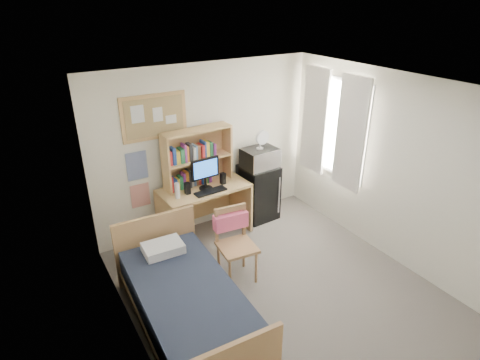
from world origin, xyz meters
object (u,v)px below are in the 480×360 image
speaker_left (187,188)px  bulletin_board (154,117)px  monitor (205,174)px  desk_fan (260,140)px  desk_chair (237,246)px  bed (188,307)px  desk (205,212)px  speaker_right (223,178)px  mini_fridge (258,192)px  microwave (260,158)px

speaker_left → bulletin_board: bearing=118.4°
monitor → desk_fan: (1.02, 0.10, 0.30)m
bulletin_board → desk_chair: bearing=-73.9°
bulletin_board → bed: (-0.48, -1.96, -1.64)m
bulletin_board → desk_chair: (0.44, -1.50, -1.42)m
bulletin_board → desk: bearing=-31.7°
bed → desk_fan: 2.87m
speaker_left → speaker_right: speaker_right is taller
bed → desk_fan: desk_fan is taller
speaker_right → speaker_left: bearing=-180.0°
bed → speaker_left: bearing=66.9°
bulletin_board → speaker_right: bearing=-24.2°
bulletin_board → desk: size_ratio=0.70×
desk_fan → bed: bearing=-143.7°
monitor → speaker_right: 0.33m
bulletin_board → speaker_left: (0.25, -0.42, -0.99)m
bulletin_board → desk_fan: size_ratio=3.36×
speaker_left → speaker_right: (0.60, 0.03, 0.00)m
desk_chair → bed: 1.05m
mini_fridge → bulletin_board: bearing=167.3°
desk_chair → speaker_left: (-0.18, 1.09, 0.42)m
desk_chair → microwave: size_ratio=1.88×
desk_chair → monitor: size_ratio=2.15×
mini_fridge → bed: 2.67m
mini_fridge → monitor: monitor is taller
bulletin_board → speaker_left: 1.11m
microwave → desk_chair: bearing=-136.1°
bulletin_board → speaker_right: 1.36m
speaker_right → monitor: bearing=-180.0°
monitor → speaker_left: 0.33m
desk_chair → speaker_right: speaker_right is taller
speaker_right → bed: bearing=-133.2°
bed → speaker_left: 1.83m
speaker_left → speaker_right: 0.60m
bulletin_board → desk: bulletin_board is taller
monitor → microwave: 1.03m
speaker_right → desk_fan: (0.72, 0.09, 0.45)m
desk_chair → speaker_left: bearing=105.5°
desk → desk_fan: bearing=-0.6°
bed → speaker_left: speaker_left is taller
bulletin_board → desk_fan: bulletin_board is taller
desk → speaker_left: 0.59m
desk_chair → mini_fridge: bearing=53.2°
desk_chair → speaker_left: size_ratio=5.75×
desk → speaker_left: (-0.30, -0.08, 0.51)m
bed → microwave: microwave is taller
desk_fan → desk: bearing=179.7°
bulletin_board → mini_fridge: 2.16m
desk_fan → monitor: bearing=-177.0°
desk → monitor: 0.66m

